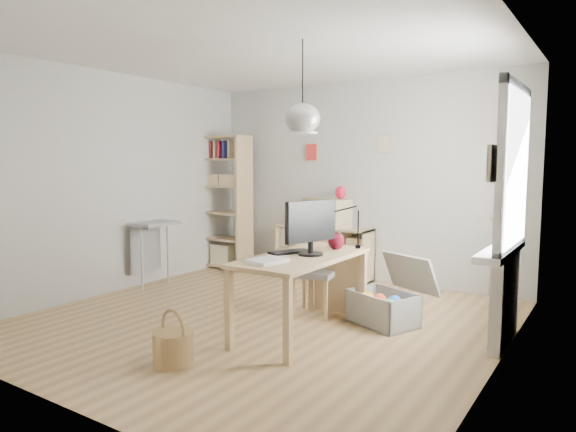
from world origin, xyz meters
The scene contains 20 objects.
ground centered at (0.00, 0.00, 0.00)m, with size 4.50×4.50×0.00m, color tan.
room_shell centered at (0.55, -0.15, 2.00)m, with size 4.50×4.50×4.50m.
window_unit centered at (2.23, 0.60, 1.55)m, with size 0.07×1.16×1.46m.
radiator centered at (2.19, 0.60, 0.40)m, with size 0.10×0.80×0.80m, color silver.
windowsill centered at (2.14, 0.60, 0.83)m, with size 0.22×1.20×0.06m, color white.
desk centered at (0.55, -0.15, 0.66)m, with size 0.70×1.50×0.75m.
cube_shelf centered at (-0.47, 2.08, 0.30)m, with size 1.40×0.38×0.72m.
tall_bookshelf centered at (-2.04, 1.80, 1.09)m, with size 0.80×0.38×2.00m.
side_table centered at (-2.04, 0.35, 0.67)m, with size 0.40×0.55×0.85m.
chair centered at (0.32, 0.51, 0.49)m, with size 0.49×0.49×0.85m.
wicker_basket centered at (0.08, -1.34, 0.15)m, with size 0.33×0.32×0.45m.
storage_chest centered at (1.11, 0.59, 0.22)m, with size 0.86×0.91×0.67m.
monitor centered at (0.62, -0.11, 1.04)m, with size 0.23×0.57×0.51m.
keyboard centered at (0.39, -0.11, 0.76)m, with size 0.16×0.41×0.02m, color black.
task_lamp centered at (0.63, 0.43, 1.03)m, with size 0.38×0.14×0.41m.
yarn_ball centered at (0.67, 0.31, 0.83)m, with size 0.16×0.16×0.16m, color #4C0A17.
paper_tray centered at (0.48, -0.61, 0.77)m, with size 0.25×0.31×0.03m, color white.
drawer_chest centered at (-0.40, 2.04, 0.92)m, with size 0.68×0.31×0.39m, color #D1B789.
red_vase centered at (-0.19, 2.04, 1.20)m, with size 0.15×0.15×0.18m, color maroon.
potted_plant centered at (2.12, 0.88, 1.01)m, with size 0.27×0.24×0.30m, color #285E23.
Camera 1 is at (3.01, -4.15, 1.61)m, focal length 32.00 mm.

